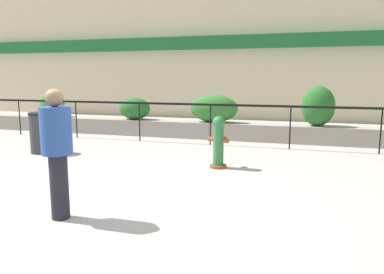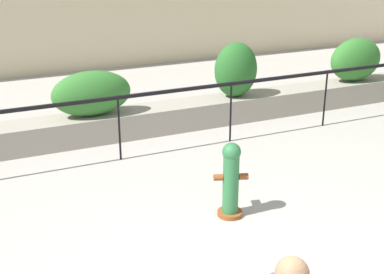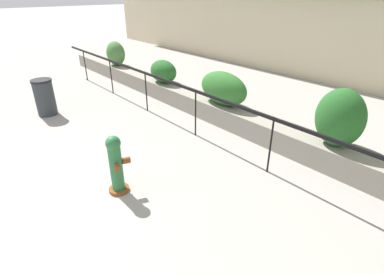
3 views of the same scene
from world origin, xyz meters
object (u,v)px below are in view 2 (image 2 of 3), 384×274
Objects in this scene: hedge_bush_2 at (92,93)px; hedge_bush_3 at (236,70)px; hedge_bush_4 at (356,60)px; fire_hydrant at (231,179)px.

hedge_bush_2 is 3.01m from hedge_bush_3.
hedge_bush_4 is 6.27m from fire_hydrant.
hedge_bush_3 reaches higher than hedge_bush_2.
hedge_bush_3 is 4.17m from fire_hydrant.
hedge_bush_4 is (3.10, 0.00, -0.07)m from hedge_bush_3.
hedge_bush_3 is at bearing 180.00° from hedge_bush_4.
hedge_bush_2 is 1.13× the size of hedge_bush_4.
hedge_bush_3 reaches higher than hedge_bush_4.
hedge_bush_2 is 6.11m from hedge_bush_4.
hedge_bush_4 is at bearing 35.18° from fire_hydrant.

